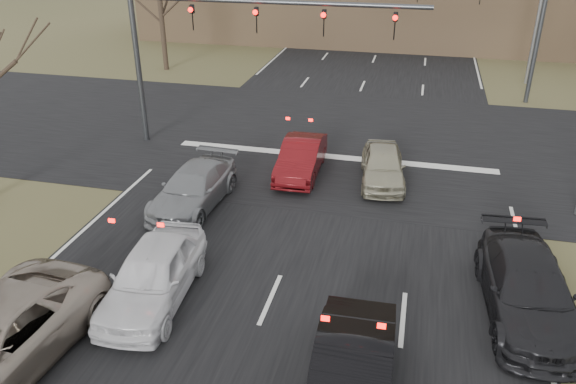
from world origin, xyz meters
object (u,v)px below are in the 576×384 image
Objects in this scene: car_silver_ahead at (383,165)px; car_charcoal_sedan at (528,289)px; mast_arm_far at (486,4)px; car_black_hatch at (351,379)px; mast_arm_near at (208,29)px; car_grey_ahead at (194,188)px; building at (411,6)px; car_white_sedan at (153,274)px; car_red_ahead at (301,158)px.

car_charcoal_sedan is at bearing -65.76° from car_silver_ahead.
car_black_hatch is at bearing -98.92° from mast_arm_far.
mast_arm_near is 2.59× the size of car_grey_ahead.
building is 3.81× the size of mast_arm_far.
car_red_ahead is (2.08, 8.71, -0.09)m from car_white_sedan.
building is at bearing 83.81° from car_silver_ahead.
mast_arm_far reaches higher than building.
car_red_ahead is (-3.47, 11.17, -0.07)m from car_black_hatch.
car_charcoal_sedan is at bearing -89.05° from mast_arm_far.
car_charcoal_sedan is 8.26m from car_silver_ahead.
building is 10.60× the size of car_silver_ahead.
mast_arm_far is at bearing 86.88° from car_charcoal_sedan.
building is 26.98m from car_silver_ahead.
car_black_hatch is at bearing -46.38° from car_grey_ahead.
car_charcoal_sedan is 10.24m from car_red_ahead.
car_black_hatch is (-3.63, -23.11, -4.26)m from mast_arm_far.
car_white_sedan is 1.14× the size of car_silver_ahead.
building is at bearing 77.96° from car_white_sedan.
building is 3.50× the size of mast_arm_near.
mast_arm_far reaches higher than car_charcoal_sedan.
car_black_hatch is 0.89× the size of car_charcoal_sedan.
car_charcoal_sedan is (4.50, -33.99, -1.91)m from building.
car_silver_ahead is (7.48, -1.91, -4.39)m from mast_arm_near.
mast_arm_near is at bearing -106.13° from building.
mast_arm_far is at bearing 79.40° from car_black_hatch.
car_white_sedan is at bearing -174.16° from car_charcoal_sedan.
building is 10.13× the size of car_red_ahead.
car_black_hatch is at bearing -137.85° from car_charcoal_sedan.
building is at bearing 93.47° from car_charcoal_sedan.
building is 9.27× the size of car_white_sedan.
building is at bearing 105.58° from mast_arm_far.
car_charcoal_sedan is at bearing 5.86° from car_white_sedan.
car_grey_ahead is 1.17× the size of car_silver_ahead.
building reaches higher than car_red_ahead.
building is at bearing 73.87° from mast_arm_near.
car_red_ahead is at bearing -24.21° from mast_arm_near.
car_grey_ahead is at bearing -77.16° from mast_arm_near.
mast_arm_far reaches higher than car_grey_ahead.
car_black_hatch is 10.12m from car_grey_ahead.
car_grey_ahead is at bearing 128.70° from car_black_hatch.
car_black_hatch is 0.99× the size of car_grey_ahead.
mast_arm_near is 1.09× the size of mast_arm_far.
car_silver_ahead is (-3.93, -11.91, -4.34)m from mast_arm_far.
mast_arm_far is at bearing 57.69° from car_red_ahead.
mast_arm_near is at bearing 138.45° from car_charcoal_sedan.
car_silver_ahead is (3.17, 0.03, -0.01)m from car_red_ahead.
car_black_hatch is 5.70m from car_charcoal_sedan.
car_white_sedan is at bearing -78.18° from mast_arm_near.
mast_arm_far reaches higher than car_red_ahead.
mast_arm_near reaches higher than building.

